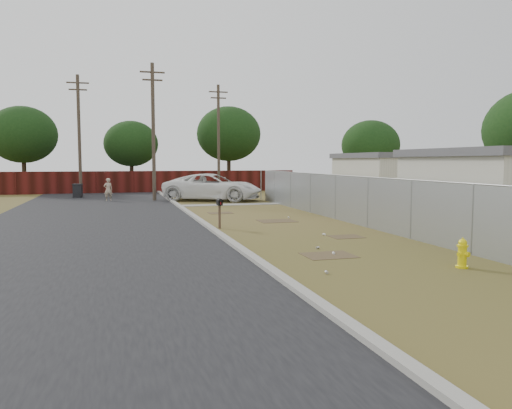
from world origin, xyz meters
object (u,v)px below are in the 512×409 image
object	(u,v)px
pedestrian	(108,190)
trash_bin	(78,191)
fire_hydrant	(462,254)
pickup_truck	(213,187)
mailbox	(219,205)

from	to	relation	value
pedestrian	trash_bin	bearing A→B (deg)	-73.56
fire_hydrant	trash_bin	xyz separation A→B (m)	(-10.81, 27.52, 0.16)
trash_bin	fire_hydrant	bearing A→B (deg)	-68.56
fire_hydrant	pickup_truck	bearing A→B (deg)	95.02
fire_hydrant	trash_bin	size ratio (longest dim) A/B	0.75
fire_hydrant	mailbox	size ratio (longest dim) A/B	0.64
fire_hydrant	pedestrian	distance (m)	25.30
mailbox	pedestrian	size ratio (longest dim) A/B	0.78
mailbox	trash_bin	bearing A→B (deg)	109.06
pedestrian	trash_bin	distance (m)	4.33
mailbox	pedestrian	distance (m)	15.66
fire_hydrant	trash_bin	bearing A→B (deg)	111.44
pickup_truck	mailbox	bearing A→B (deg)	-162.23
mailbox	trash_bin	world-z (taller)	mailbox
mailbox	fire_hydrant	bearing A→B (deg)	-63.69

